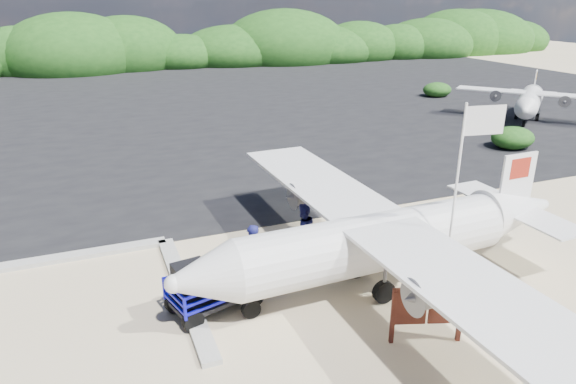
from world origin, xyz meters
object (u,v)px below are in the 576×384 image
(crew_a, at_px, (252,255))
(baggage_cart, at_px, (216,308))
(aircraft_large, at_px, (333,106))
(aircraft_small, at_px, (48,96))
(signboard, at_px, (424,341))
(crew_b, at_px, (303,231))
(crew_c, at_px, (385,229))
(flagpole, at_px, (442,300))

(crew_a, bearing_deg, baggage_cart, 16.51)
(aircraft_large, bearing_deg, aircraft_small, -33.66)
(crew_a, bearing_deg, signboard, 112.68)
(aircraft_large, xyz_separation_m, aircraft_small, (-21.25, 13.32, 0.00))
(crew_b, distance_m, crew_c, 2.89)
(crew_c, bearing_deg, crew_b, 2.54)
(baggage_cart, height_order, crew_a, crew_a)
(flagpole, xyz_separation_m, crew_c, (0.12, 3.40, 0.78))
(flagpole, relative_size, crew_c, 3.66)
(crew_b, bearing_deg, flagpole, 119.32)
(aircraft_large, bearing_deg, crew_b, 59.92)
(flagpole, bearing_deg, baggage_cart, 162.01)
(flagpole, height_order, aircraft_small, flagpole)
(signboard, xyz_separation_m, crew_a, (-3.19, 4.20, 0.99))
(flagpole, bearing_deg, aircraft_small, 106.62)
(baggage_cart, height_order, aircraft_small, aircraft_small)
(crew_b, bearing_deg, aircraft_large, -124.52)
(baggage_cart, distance_m, aircraft_large, 28.84)
(baggage_cart, height_order, crew_b, crew_b)
(signboard, relative_size, crew_b, 0.99)
(flagpole, xyz_separation_m, signboard, (-1.60, -1.38, 0.00))
(flagpole, height_order, crew_b, flagpole)
(signboard, relative_size, aircraft_small, 0.24)
(signboard, height_order, crew_b, crew_b)
(baggage_cart, relative_size, crew_b, 1.37)
(crew_b, height_order, aircraft_small, crew_b)
(aircraft_small, bearing_deg, flagpole, 66.34)
(crew_a, xyz_separation_m, aircraft_large, (14.23, 23.43, -0.99))
(flagpole, bearing_deg, aircraft_large, 70.23)
(crew_a, xyz_separation_m, crew_b, (2.06, 1.02, -0.02))
(baggage_cart, bearing_deg, aircraft_large, 41.58)
(crew_a, bearing_deg, aircraft_large, -135.79)
(aircraft_small, bearing_deg, signboard, 63.72)
(crew_a, relative_size, crew_c, 1.27)
(signboard, distance_m, aircraft_small, 42.20)
(crew_b, distance_m, aircraft_small, 36.88)
(crew_c, relative_size, aircraft_large, 0.10)
(baggage_cart, height_order, signboard, signboard)
(flagpole, relative_size, aircraft_small, 0.70)
(flagpole, distance_m, crew_b, 4.81)
(signboard, height_order, crew_c, crew_c)
(flagpole, height_order, signboard, flagpole)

